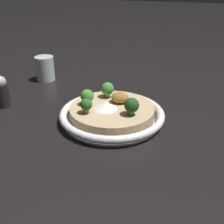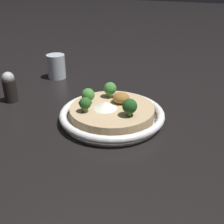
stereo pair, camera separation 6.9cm
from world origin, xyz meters
name	(u,v)px [view 1 (the left image)]	position (x,y,z in m)	size (l,w,h in m)	color
ground_plane	(112,120)	(0.00, 0.00, 0.00)	(6.00, 6.00, 0.00)	black
risotto_bowl	(112,114)	(0.00, 0.00, 0.02)	(0.26, 0.26, 0.04)	white
cheese_sprinkle	(105,105)	(0.01, 0.01, 0.05)	(0.06, 0.06, 0.02)	white
crispy_onion_garnish	(120,97)	(-0.01, -0.03, 0.05)	(0.04, 0.04, 0.03)	olive
broccoli_front	(107,89)	(0.03, -0.05, 0.06)	(0.03, 0.03, 0.04)	#84A856
broccoli_left	(132,105)	(-0.06, 0.02, 0.06)	(0.03, 0.03, 0.04)	#84A856
broccoli_right	(87,96)	(0.06, 0.01, 0.06)	(0.03, 0.03, 0.04)	#84A856
broccoli_back_right	(86,105)	(0.05, 0.05, 0.06)	(0.03, 0.03, 0.04)	#759E4C
drinking_glass	(45,69)	(0.30, -0.21, 0.04)	(0.06, 0.06, 0.08)	silver
pepper_shaker	(2,91)	(0.31, 0.01, 0.04)	(0.04, 0.04, 0.09)	black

